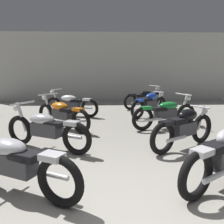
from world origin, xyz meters
The scene contains 9 objects.
back_wall centered at (0.00, 10.11, 1.80)m, with size 12.95×0.24×3.60m, color #B2B2AD.
motorcycle_left_row_0 centered at (-1.44, 0.78, 0.45)m, with size 1.99×1.11×0.97m.
motorcycle_left_row_1 centered at (-1.44, 2.49, 0.45)m, with size 1.99×1.12×0.97m.
motorcycle_left_row_2 centered at (-1.40, 4.17, 0.45)m, with size 1.73×1.49×0.97m.
motorcycle_left_row_3 centered at (-1.42, 6.00, 0.45)m, with size 2.04×1.03×0.97m.
motorcycle_right_row_1 centered at (1.49, 2.45, 0.46)m, with size 1.72×1.16×0.88m.
motorcycle_right_row_2 centered at (1.57, 4.17, 0.45)m, with size 2.07×0.98×0.97m.
motorcycle_right_row_3 centered at (1.45, 5.83, 0.46)m, with size 1.57×1.36×0.88m.
motorcycle_right_row_4 centered at (1.56, 7.60, 0.45)m, with size 1.93×1.21×0.97m.
Camera 1 is at (-0.23, -2.08, 1.66)m, focal length 35.83 mm.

